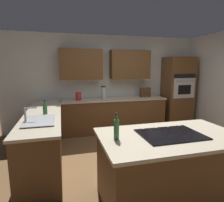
{
  "coord_description": "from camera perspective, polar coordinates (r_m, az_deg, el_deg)",
  "views": [
    {
      "loc": [
        1.48,
        3.24,
        1.72
      ],
      "look_at": [
        0.39,
        -0.85,
        0.99
      ],
      "focal_mm": 30.85,
      "sensor_mm": 36.0,
      "label": 1
    }
  ],
  "objects": [
    {
      "name": "cooktop",
      "position": [
        2.53,
        16.88,
        -9.37
      ],
      "size": [
        0.76,
        0.56,
        0.03
      ],
      "color": "black",
      "rests_on": "island_top"
    },
    {
      "name": "lower_cabinets_side",
      "position": [
        4.01,
        -19.28,
        -9.52
      ],
      "size": [
        0.6,
        2.9,
        0.86
      ],
      "primitive_type": "cube",
      "color": "brown",
      "rests_on": "ground"
    },
    {
      "name": "countertop_side",
      "position": [
        3.89,
        -19.65,
        -3.25
      ],
      "size": [
        0.64,
        2.94,
        0.04
      ],
      "primitive_type": "cube",
      "color": "beige",
      "rests_on": "lower_cabinets_side"
    },
    {
      "name": "ground_plane",
      "position": [
        3.95,
        8.99,
        -16.13
      ],
      "size": [
        14.0,
        14.0,
        0.0
      ],
      "primitive_type": "plane",
      "color": "brown"
    },
    {
      "name": "sink_unit",
      "position": [
        3.21,
        -20.81,
        -5.33
      ],
      "size": [
        0.46,
        0.7,
        0.23
      ],
      "color": "#515456",
      "rests_on": "countertop_side"
    },
    {
      "name": "blender",
      "position": [
        5.08,
        -2.57,
        2.21
      ],
      "size": [
        0.15,
        0.15,
        0.35
      ],
      "color": "silver",
      "rests_on": "countertop_back"
    },
    {
      "name": "island_base",
      "position": [
        2.72,
        16.43,
        -18.96
      ],
      "size": [
        1.69,
        0.97,
        0.86
      ],
      "primitive_type": "cube",
      "color": "brown",
      "rests_on": "ground"
    },
    {
      "name": "countertop_back",
      "position": [
        5.21,
        0.58,
        0.53
      ],
      "size": [
        2.84,
        0.64,
        0.04
      ],
      "primitive_type": "cube",
      "color": "beige",
      "rests_on": "lower_cabinets_back"
    },
    {
      "name": "dish_soap_bottle",
      "position": [
        3.65,
        -19.24,
        -2.11
      ],
      "size": [
        0.08,
        0.08,
        0.26
      ],
      "color": "#336B38",
      "rests_on": "countertop_side"
    },
    {
      "name": "island_top",
      "position": [
        2.54,
        16.92,
        -9.99
      ],
      "size": [
        1.77,
        1.05,
        0.04
      ],
      "primitive_type": "cube",
      "color": "beige",
      "rests_on": "island_base"
    },
    {
      "name": "spice_rack",
      "position": [
        5.59,
        9.8,
        2.58
      ],
      "size": [
        0.3,
        0.11,
        0.26
      ],
      "color": "brown",
      "rests_on": "countertop_back"
    },
    {
      "name": "wall_oven",
      "position": [
        6.01,
        18.84,
        2.53
      ],
      "size": [
        0.8,
        0.66,
        2.02
      ],
      "color": "brown",
      "rests_on": "ground"
    },
    {
      "name": "lower_cabinets_back",
      "position": [
        5.3,
        0.57,
        -4.27
      ],
      "size": [
        2.8,
        0.6,
        0.86
      ],
      "primitive_type": "cube",
      "color": "brown",
      "rests_on": "ground"
    },
    {
      "name": "kettle",
      "position": [
        4.99,
        -9.88,
        1.41
      ],
      "size": [
        0.15,
        0.15,
        0.21
      ],
      "primitive_type": "cylinder",
      "color": "red",
      "rests_on": "countertop_back"
    },
    {
      "name": "wall_back",
      "position": [
        5.47,
        -0.06,
        6.85
      ],
      "size": [
        6.0,
        0.44,
        2.6
      ],
      "color": "silver",
      "rests_on": "ground"
    },
    {
      "name": "oil_bottle",
      "position": [
        2.24,
        1.32,
        -8.25
      ],
      "size": [
        0.06,
        0.06,
        0.31
      ],
      "color": "#336B38",
      "rests_on": "island_top"
    }
  ]
}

